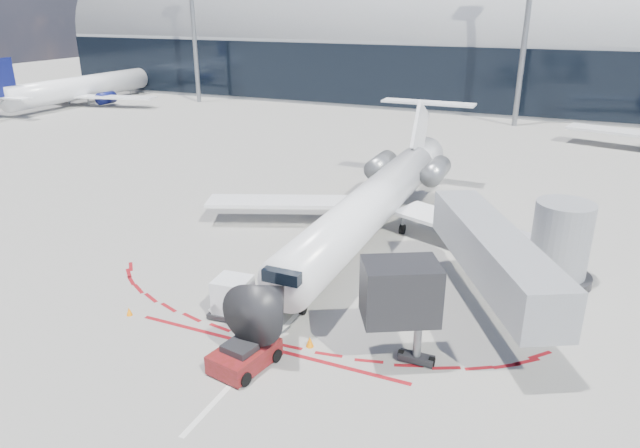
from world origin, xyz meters
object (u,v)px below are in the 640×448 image
at_px(pushback_tug, 244,355).
at_px(ramp_worker, 284,294).
at_px(uld_container, 233,297).
at_px(regional_jet, 374,202).

relative_size(pushback_tug, ramp_worker, 2.62).
bearing_deg(pushback_tug, uld_container, 138.01).
xyz_separation_m(pushback_tug, uld_container, (-2.80, 3.66, 0.47)).
bearing_deg(uld_container, regional_jet, 70.66).
distance_m(regional_jet, ramp_worker, 11.57).
xyz_separation_m(regional_jet, pushback_tug, (-0.43, -16.52, -2.06)).
height_order(pushback_tug, ramp_worker, ramp_worker).
bearing_deg(uld_container, pushback_tug, -57.85).
bearing_deg(regional_jet, pushback_tug, -91.48).
distance_m(regional_jet, pushback_tug, 16.65).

